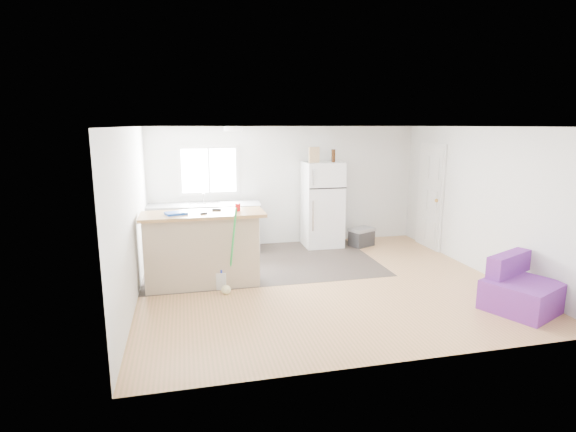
# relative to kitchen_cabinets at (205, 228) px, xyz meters

# --- Properties ---
(room) EXTENTS (5.51, 5.01, 2.41)m
(room) POSITION_rel_kitchen_cabinets_xyz_m (1.67, -2.17, 0.72)
(room) COLOR #AA8047
(room) RESTS_ON ground
(vinyl_zone) EXTENTS (4.05, 2.50, 0.00)m
(vinyl_zone) POSITION_rel_kitchen_cabinets_xyz_m (0.95, -0.92, -0.48)
(vinyl_zone) COLOR #332B26
(vinyl_zone) RESTS_ON floor
(window) EXTENTS (1.18, 0.06, 0.98)m
(window) POSITION_rel_kitchen_cabinets_xyz_m (0.12, 0.32, 1.07)
(window) COLOR white
(window) RESTS_ON back_wall
(interior_door) EXTENTS (0.11, 0.92, 2.10)m
(interior_door) POSITION_rel_kitchen_cabinets_xyz_m (4.40, -0.62, 0.54)
(interior_door) COLOR white
(interior_door) RESTS_ON right_wall
(ceiling_fixture) EXTENTS (0.30, 0.30, 0.07)m
(ceiling_fixture) POSITION_rel_kitchen_cabinets_xyz_m (0.47, -0.97, 1.88)
(ceiling_fixture) COLOR white
(ceiling_fixture) RESTS_ON ceiling
(kitchen_cabinets) EXTENTS (2.17, 0.85, 1.23)m
(kitchen_cabinets) POSITION_rel_kitchen_cabinets_xyz_m (0.00, 0.00, 0.00)
(kitchen_cabinets) COLOR white
(kitchen_cabinets) RESTS_ON floor
(peninsula) EXTENTS (1.84, 0.70, 1.13)m
(peninsula) POSITION_rel_kitchen_cabinets_xyz_m (-0.13, -1.85, 0.09)
(peninsula) COLOR tan
(peninsula) RESTS_ON floor
(refrigerator) EXTENTS (0.76, 0.73, 1.70)m
(refrigerator) POSITION_rel_kitchen_cabinets_xyz_m (2.34, -0.04, 0.37)
(refrigerator) COLOR white
(refrigerator) RESTS_ON floor
(cooler) EXTENTS (0.58, 0.51, 0.37)m
(cooler) POSITION_rel_kitchen_cabinets_xyz_m (3.12, -0.27, -0.29)
(cooler) COLOR #2A2A2C
(cooler) RESTS_ON floor
(purple_seat) EXTENTS (1.11, 1.11, 0.70)m
(purple_seat) POSITION_rel_kitchen_cabinets_xyz_m (3.95, -3.75, -0.23)
(purple_seat) COLOR #6B2D92
(purple_seat) RESTS_ON floor
(cleaner_jug) EXTENTS (0.17, 0.14, 0.31)m
(cleaner_jug) POSITION_rel_kitchen_cabinets_xyz_m (0.12, -2.12, -0.35)
(cleaner_jug) COLOR silver
(cleaner_jug) RESTS_ON floor
(mop) EXTENTS (0.27, 0.36, 1.29)m
(mop) POSITION_rel_kitchen_cabinets_xyz_m (0.20, -2.29, -0.25)
(mop) COLOR green
(mop) RESTS_ON floor
(red_cup) EXTENTS (0.08, 0.08, 0.12)m
(red_cup) POSITION_rel_kitchen_cabinets_xyz_m (0.43, -1.83, 0.71)
(red_cup) COLOR red
(red_cup) RESTS_ON peninsula
(blue_tray) EXTENTS (0.35, 0.30, 0.04)m
(blue_tray) POSITION_rel_kitchen_cabinets_xyz_m (-0.49, -1.89, 0.67)
(blue_tray) COLOR blue
(blue_tray) RESTS_ON peninsula
(tool_a) EXTENTS (0.15, 0.09, 0.03)m
(tool_a) POSITION_rel_kitchen_cabinets_xyz_m (0.11, -1.71, 0.66)
(tool_a) COLOR black
(tool_a) RESTS_ON peninsula
(tool_b) EXTENTS (0.11, 0.06, 0.03)m
(tool_b) POSITION_rel_kitchen_cabinets_xyz_m (-0.09, -1.96, 0.66)
(tool_b) COLOR black
(tool_b) RESTS_ON peninsula
(cardboard_box) EXTENTS (0.21, 0.12, 0.30)m
(cardboard_box) POSITION_rel_kitchen_cabinets_xyz_m (2.13, -0.12, 1.37)
(cardboard_box) COLOR tan
(cardboard_box) RESTS_ON refrigerator
(bottle_left) EXTENTS (0.07, 0.07, 0.25)m
(bottle_left) POSITION_rel_kitchen_cabinets_xyz_m (2.53, -0.12, 1.35)
(bottle_left) COLOR #341A09
(bottle_left) RESTS_ON refrigerator
(bottle_right) EXTENTS (0.09, 0.09, 0.25)m
(bottle_right) POSITION_rel_kitchen_cabinets_xyz_m (2.55, -0.03, 1.35)
(bottle_right) COLOR #341A09
(bottle_right) RESTS_ON refrigerator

